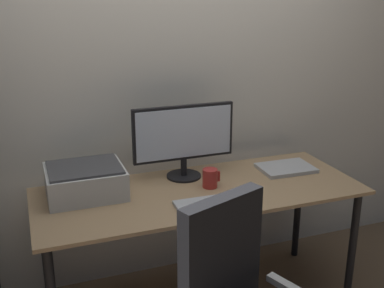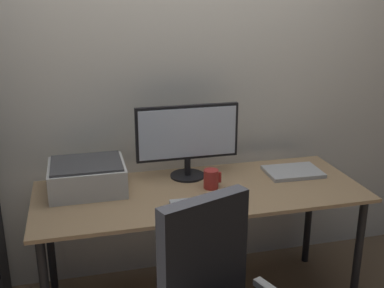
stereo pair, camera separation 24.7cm
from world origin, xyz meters
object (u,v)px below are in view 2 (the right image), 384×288
at_px(coffee_mug, 211,179).
at_px(printer, 87,177).
at_px(desk, 200,203).
at_px(monitor, 188,136).
at_px(mouse, 238,198).
at_px(laptop, 293,172).
at_px(keyboard, 199,203).

xyz_separation_m(coffee_mug, printer, (-0.66, 0.13, 0.03)).
xyz_separation_m(desk, monitor, (-0.02, 0.20, 0.32)).
bearing_deg(mouse, desk, 135.16).
distance_m(desk, monitor, 0.38).
height_order(desk, laptop, laptop).
bearing_deg(monitor, printer, -174.20).
height_order(keyboard, coffee_mug, coffee_mug).
bearing_deg(mouse, coffee_mug, 119.17).
height_order(desk, keyboard, keyboard).
bearing_deg(coffee_mug, monitor, 114.55).
distance_m(mouse, coffee_mug, 0.22).
xyz_separation_m(desk, laptop, (0.59, 0.10, 0.09)).
bearing_deg(printer, coffee_mug, -11.32).
bearing_deg(printer, laptop, -2.29).
xyz_separation_m(keyboard, coffee_mug, (0.12, 0.19, 0.04)).
distance_m(coffee_mug, laptop, 0.54).
bearing_deg(desk, keyboard, -107.06).
bearing_deg(printer, keyboard, -31.02).
relative_size(mouse, coffee_mug, 0.92).
relative_size(mouse, laptop, 0.30).
relative_size(keyboard, mouse, 3.02).
xyz_separation_m(desk, coffee_mug, (0.07, 0.01, 0.13)).
bearing_deg(laptop, keyboard, -155.24).
relative_size(laptop, printer, 0.80).
distance_m(desk, coffee_mug, 0.15).
height_order(keyboard, laptop, laptop).
relative_size(monitor, coffee_mug, 5.65).
height_order(mouse, coffee_mug, coffee_mug).
bearing_deg(desk, coffee_mug, 12.63).
bearing_deg(keyboard, coffee_mug, 59.80).
bearing_deg(monitor, laptop, -9.71).
bearing_deg(keyboard, printer, 150.69).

